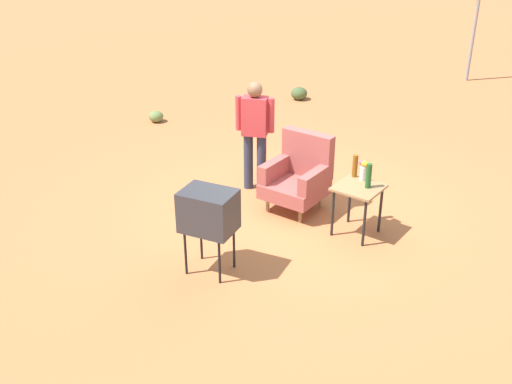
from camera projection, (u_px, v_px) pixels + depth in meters
ground_plane at (293, 207)px, 8.50m from camera, size 60.00×60.00×0.00m
armchair at (299, 175)px, 8.30m from camera, size 0.79×0.79×1.06m
side_table at (358, 194)px, 7.60m from camera, size 0.56×0.56×0.68m
tv_on_stand at (209, 211)px, 6.73m from camera, size 0.68×0.55×1.03m
person_standing at (255, 129)px, 8.66m from camera, size 0.53×0.35×1.64m
road_sign at (475, 22)px, 13.82m from camera, size 0.33×0.33×2.44m
bottle_tall_amber at (355, 166)px, 7.76m from camera, size 0.07×0.07×0.30m
bottle_wine_green at (369, 176)px, 7.46m from camera, size 0.07×0.07×0.32m
flower_vase at (364, 169)px, 7.66m from camera, size 0.14×0.10×0.27m
shrub_near at (156, 116)px, 11.71m from camera, size 0.28×0.28×0.22m
shrub_far at (299, 93)px, 13.00m from camera, size 0.35×0.35×0.27m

